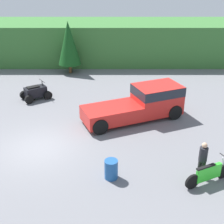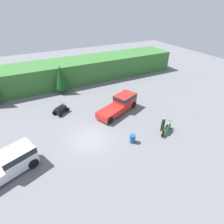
% 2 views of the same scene
% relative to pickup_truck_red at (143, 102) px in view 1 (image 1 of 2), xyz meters
% --- Properties ---
extents(ground_plane, '(80.00, 80.00, 0.00)m').
position_rel_pickup_truck_red_xyz_m(ground_plane, '(-5.53, -3.41, -1.03)').
color(ground_plane, slate).
extents(hillside_backdrop, '(44.00, 6.00, 3.57)m').
position_rel_pickup_truck_red_xyz_m(hillside_backdrop, '(-5.53, 12.59, 0.76)').
color(hillside_backdrop, '#387033').
rests_on(hillside_backdrop, ground_plane).
extents(tree_mid_left, '(1.89, 1.89, 4.31)m').
position_rel_pickup_truck_red_xyz_m(tree_mid_left, '(-5.36, 8.62, 1.51)').
color(tree_mid_left, brown).
rests_on(tree_mid_left, ground_plane).
extents(pickup_truck_red, '(6.19, 4.04, 1.95)m').
position_rel_pickup_truck_red_xyz_m(pickup_truck_red, '(0.00, 0.00, 0.00)').
color(pickup_truck_red, red).
rests_on(pickup_truck_red, ground_plane).
extents(dirt_bike, '(2.13, 1.15, 1.12)m').
position_rel_pickup_truck_red_xyz_m(dirt_bike, '(2.21, -6.18, -0.56)').
color(dirt_bike, black).
rests_on(dirt_bike, ground_plane).
extents(quad_atv, '(2.23, 2.03, 1.24)m').
position_rel_pickup_truck_red_xyz_m(quad_atv, '(-7.02, 2.90, -0.55)').
color(quad_atv, black).
rests_on(quad_atv, ground_plane).
extents(rider_person, '(0.48, 0.48, 1.73)m').
position_rel_pickup_truck_red_xyz_m(rider_person, '(2.02, -5.77, -0.09)').
color(rider_person, black).
rests_on(rider_person, ground_plane).
extents(steel_barrel, '(0.58, 0.58, 0.88)m').
position_rel_pickup_truck_red_xyz_m(steel_barrel, '(-1.86, -5.82, -0.59)').
color(steel_barrel, '#1E5193').
rests_on(steel_barrel, ground_plane).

